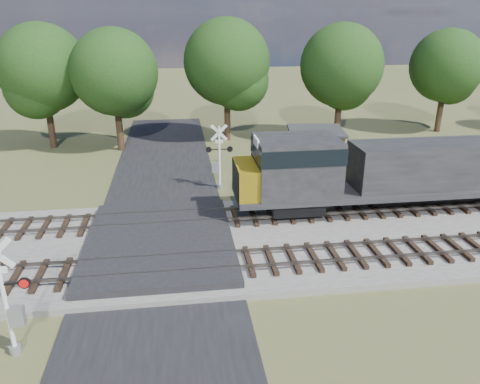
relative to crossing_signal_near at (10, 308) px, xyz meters
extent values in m
plane|color=#4A542D|center=(4.62, 6.45, -1.82)|extent=(160.00, 160.00, 0.00)
cube|color=gray|center=(14.62, 6.95, -1.67)|extent=(140.00, 10.00, 0.30)
cube|color=black|center=(4.62, 6.45, -1.78)|extent=(7.00, 60.00, 0.08)
cube|color=#262628|center=(4.62, 6.95, -1.50)|extent=(7.00, 9.00, 0.62)
cube|color=black|center=(6.62, 4.45, -1.43)|extent=(44.00, 2.60, 0.18)
cube|color=#58524B|center=(14.62, 3.73, -1.26)|extent=(140.00, 0.08, 0.15)
cube|color=#58524B|center=(14.62, 5.16, -1.26)|extent=(140.00, 0.08, 0.15)
cube|color=black|center=(6.62, 9.45, -1.43)|extent=(44.00, 2.60, 0.18)
cube|color=#58524B|center=(14.62, 8.73, -1.26)|extent=(140.00, 0.08, 0.15)
cube|color=#58524B|center=(14.62, 10.16, -1.26)|extent=(140.00, 0.08, 0.15)
cylinder|color=silver|center=(-0.09, 0.00, 0.30)|extent=(0.15, 0.15, 4.24)
cylinder|color=gray|center=(-0.09, 0.00, -1.66)|extent=(0.38, 0.38, 0.32)
cube|color=black|center=(-0.09, 0.00, 0.89)|extent=(1.70, 0.10, 0.06)
cylinder|color=red|center=(0.60, 0.01, 0.89)|extent=(0.38, 0.11, 0.38)
cube|color=gray|center=(0.18, 0.00, -0.33)|extent=(0.48, 0.33, 0.69)
cylinder|color=silver|center=(8.31, 14.94, 0.26)|extent=(0.15, 0.15, 4.16)
cylinder|color=gray|center=(8.31, 14.94, -1.66)|extent=(0.37, 0.37, 0.31)
cube|color=silver|center=(8.31, 14.94, 1.93)|extent=(1.09, 0.11, 1.09)
cube|color=silver|center=(8.31, 14.94, 1.93)|extent=(1.09, 0.11, 1.09)
cube|color=silver|center=(8.31, 14.94, 1.35)|extent=(0.52, 0.06, 0.23)
cube|color=black|center=(8.31, 14.94, 0.83)|extent=(1.67, 0.17, 0.06)
cylinder|color=red|center=(8.98, 14.90, 0.83)|extent=(0.38, 0.13, 0.37)
cylinder|color=red|center=(7.63, 14.98, 0.83)|extent=(0.38, 0.13, 0.37)
cube|color=gray|center=(8.05, 14.95, -0.36)|extent=(0.49, 0.34, 0.68)
cube|color=#4E3A21|center=(15.87, 19.01, -0.54)|extent=(4.16, 4.16, 2.55)
cube|color=#2E2E30|center=(15.87, 19.01, 0.82)|extent=(4.57, 4.57, 0.18)
cylinder|color=black|center=(-4.83, 26.77, 0.73)|extent=(0.56, 0.56, 5.10)
sphere|color=#163510|center=(-4.83, 26.77, 4.81)|extent=(7.14, 7.14, 7.14)
cylinder|color=black|center=(0.98, 25.17, 0.64)|extent=(0.56, 0.56, 4.92)
sphere|color=#163510|center=(0.98, 25.17, 4.58)|extent=(6.89, 6.89, 6.89)
cylinder|color=black|center=(10.19, 27.35, 0.82)|extent=(0.56, 0.56, 5.28)
sphere|color=#163510|center=(10.19, 27.35, 5.04)|extent=(7.39, 7.39, 7.39)
cylinder|color=black|center=(19.92, 25.86, 0.71)|extent=(0.56, 0.56, 5.06)
sphere|color=#163510|center=(19.92, 25.86, 4.76)|extent=(7.08, 7.08, 7.08)
cylinder|color=black|center=(30.72, 27.74, 0.57)|extent=(0.56, 0.56, 4.78)
sphere|color=#163510|center=(30.72, 27.74, 4.39)|extent=(6.69, 6.69, 6.69)
camera|label=1|loc=(5.72, -13.76, 9.01)|focal=35.00mm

